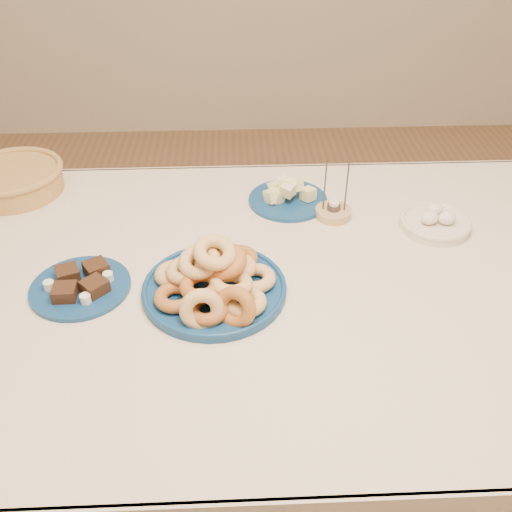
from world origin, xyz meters
The scene contains 8 objects.
ground centered at (0.00, 0.00, 0.00)m, with size 5.00×5.00×0.00m, color brown.
dining_table centered at (0.00, 0.00, 0.64)m, with size 1.71×1.11×0.75m.
donut_platter centered at (-0.09, -0.06, 0.79)m, with size 0.34×0.34×0.15m.
melon_plate centered at (0.10, 0.33, 0.77)m, with size 0.23×0.23×0.08m.
brownie_plate centered at (-0.39, -0.02, 0.76)m, with size 0.30×0.30×0.04m.
wicker_basket centered at (-0.67, 0.43, 0.79)m, with size 0.32×0.32×0.08m.
candle_holder centered at (0.22, 0.25, 0.77)m, with size 0.11×0.11×0.16m.
egg_bowl centered at (0.47, 0.18, 0.77)m, with size 0.21×0.21×0.06m.
Camera 1 is at (-0.04, -1.03, 1.58)m, focal length 40.00 mm.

